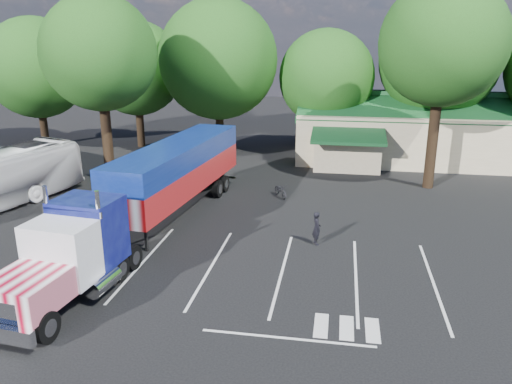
% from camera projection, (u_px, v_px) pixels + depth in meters
% --- Properties ---
extents(ground, '(120.00, 120.00, 0.00)m').
position_uv_depth(ground, '(238.00, 220.00, 28.09)').
color(ground, black).
rests_on(ground, ground).
extents(event_hall, '(24.20, 14.12, 5.55)m').
position_uv_depth(event_hall, '(441.00, 132.00, 41.95)').
color(event_hall, beige).
rests_on(event_hall, ground).
extents(tree_row_a, '(9.00, 9.00, 11.68)m').
position_uv_depth(tree_row_a, '(36.00, 68.00, 45.04)').
color(tree_row_a, black).
rests_on(tree_row_a, ground).
extents(tree_row_b, '(8.40, 8.40, 11.35)m').
position_uv_depth(tree_row_b, '(136.00, 68.00, 44.81)').
color(tree_row_b, black).
rests_on(tree_row_b, ground).
extents(tree_row_c, '(10.00, 10.00, 13.05)m').
position_uv_depth(tree_row_c, '(218.00, 60.00, 41.74)').
color(tree_row_c, black).
rests_on(tree_row_c, ground).
extents(tree_row_d, '(8.00, 8.00, 10.60)m').
position_uv_depth(tree_row_d, '(326.00, 78.00, 41.93)').
color(tree_row_d, black).
rests_on(tree_row_d, ground).
extents(tree_row_e, '(9.60, 9.60, 12.90)m').
position_uv_depth(tree_row_e, '(439.00, 60.00, 40.50)').
color(tree_row_e, black).
rests_on(tree_row_e, ground).
extents(tree_near_left, '(7.60, 7.60, 12.65)m').
position_uv_depth(tree_near_left, '(99.00, 54.00, 32.80)').
color(tree_near_left, black).
rests_on(tree_near_left, ground).
extents(tree_near_right, '(8.00, 8.00, 13.50)m').
position_uv_depth(tree_near_right, '(443.00, 44.00, 31.39)').
color(tree_near_right, black).
rests_on(tree_near_right, ground).
extents(semi_truck, '(4.92, 20.91, 4.35)m').
position_uv_depth(semi_truck, '(157.00, 185.00, 26.02)').
color(semi_truck, black).
rests_on(semi_truck, ground).
extents(woman, '(0.60, 0.72, 1.69)m').
position_uv_depth(woman, '(317.00, 228.00, 24.64)').
color(woman, black).
rests_on(woman, ground).
extents(bicycle, '(1.36, 1.71, 0.87)m').
position_uv_depth(bicycle, '(281.00, 190.00, 32.08)').
color(bicycle, black).
rests_on(bicycle, ground).
extents(silver_sedan, '(5.00, 2.49, 1.57)m').
position_uv_depth(silver_sedan, '(424.00, 158.00, 39.08)').
color(silver_sedan, '#9EA1A5').
rests_on(silver_sedan, ground).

